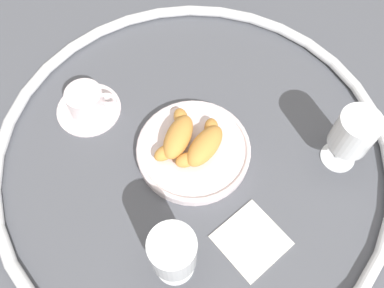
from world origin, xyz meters
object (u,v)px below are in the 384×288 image
(croissant_small, at_px, (178,135))
(juice_glass_left, at_px, (173,253))
(folded_napkin, at_px, (251,240))
(juice_glass_right, at_px, (353,134))
(croissant_large, at_px, (204,145))
(coffee_cup_near, at_px, (87,103))
(pastry_plate, at_px, (192,148))

(croissant_small, distance_m, juice_glass_left, 0.24)
(folded_napkin, bearing_deg, croissant_small, 55.77)
(croissant_small, height_order, juice_glass_right, juice_glass_right)
(croissant_large, xyz_separation_m, coffee_cup_near, (0.02, 0.26, -0.02))
(juice_glass_left, relative_size, folded_napkin, 1.27)
(croissant_small, relative_size, folded_napkin, 1.25)
(croissant_small, height_order, coffee_cup_near, croissant_small)
(croissant_large, xyz_separation_m, croissant_small, (0.00, 0.06, 0.00))
(pastry_plate, relative_size, coffee_cup_near, 1.67)
(pastry_plate, relative_size, croissant_small, 1.66)
(juice_glass_right, bearing_deg, coffee_cup_near, 98.42)
(juice_glass_left, bearing_deg, croissant_large, 7.51)
(croissant_small, bearing_deg, folded_napkin, -124.23)
(coffee_cup_near, relative_size, juice_glass_left, 0.97)
(croissant_large, relative_size, juice_glass_left, 0.95)
(coffee_cup_near, xyz_separation_m, juice_glass_right, (0.08, -0.52, 0.07))
(juice_glass_right, height_order, folded_napkin, juice_glass_right)
(pastry_plate, bearing_deg, croissant_large, -91.89)
(juice_glass_left, bearing_deg, juice_glass_right, -35.48)
(croissant_large, bearing_deg, croissant_small, 87.56)
(juice_glass_right, xyz_separation_m, folded_napkin, (-0.22, 0.11, -0.09))
(croissant_large, bearing_deg, juice_glass_left, -172.49)
(croissant_large, bearing_deg, pastry_plate, 88.11)
(coffee_cup_near, distance_m, juice_glass_left, 0.38)
(juice_glass_left, distance_m, juice_glass_right, 0.38)
(croissant_large, height_order, folded_napkin, croissant_large)
(coffee_cup_near, height_order, folded_napkin, coffee_cup_near)
(juice_glass_right, bearing_deg, pastry_plate, 108.21)
(juice_glass_right, relative_size, folded_napkin, 1.27)
(coffee_cup_near, distance_m, juice_glass_right, 0.53)
(pastry_plate, height_order, croissant_small, croissant_small)
(croissant_large, bearing_deg, coffee_cup_near, 86.66)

